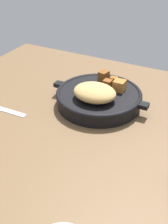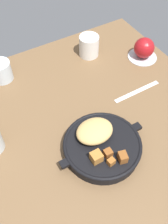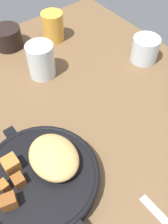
# 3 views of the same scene
# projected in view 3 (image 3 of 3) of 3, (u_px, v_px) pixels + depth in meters

# --- Properties ---
(ground_plane) EXTENTS (1.05, 0.88, 0.02)m
(ground_plane) POSITION_uv_depth(u_px,v_px,m) (80.00, 139.00, 0.62)
(ground_plane) COLOR brown
(cast_iron_skillet) EXTENTS (0.28, 0.24, 0.08)m
(cast_iron_skillet) POSITION_uv_depth(u_px,v_px,m) (42.00, 175.00, 0.52)
(cast_iron_skillet) COLOR black
(cast_iron_skillet) RESTS_ON ground_plane
(water_glass_tall) EXTENTS (0.08, 0.08, 0.10)m
(water_glass_tall) POSITION_uv_depth(u_px,v_px,m) (41.00, 60.00, 0.72)
(water_glass_tall) COLOR silver
(water_glass_tall) RESTS_ON ground_plane
(water_glass_short) EXTENTS (0.08, 0.08, 0.08)m
(water_glass_short) POSITION_uv_depth(u_px,v_px,m) (145.00, 49.00, 0.77)
(water_glass_short) COLOR silver
(water_glass_short) RESTS_ON ground_plane
(juice_glass_amber) EXTENTS (0.07, 0.07, 0.09)m
(juice_glass_amber) POSITION_uv_depth(u_px,v_px,m) (53.00, 26.00, 0.83)
(juice_glass_amber) COLOR gold
(juice_glass_amber) RESTS_ON ground_plane
(coffee_mug_dark) EXTENTS (0.09, 0.09, 0.06)m
(coffee_mug_dark) POSITION_uv_depth(u_px,v_px,m) (7.00, 37.00, 0.81)
(coffee_mug_dark) COLOR black
(coffee_mug_dark) RESTS_ON ground_plane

